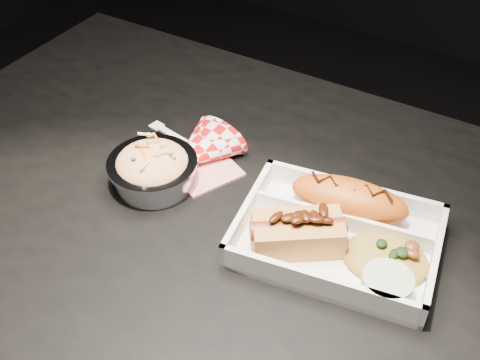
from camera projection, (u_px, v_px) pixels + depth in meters
name	position (u px, v px, depth m)	size (l,w,h in m)	color
dining_table	(248.00, 280.00, 0.85)	(1.20, 0.80, 0.75)	black
food_tray	(337.00, 239.00, 0.77)	(0.27, 0.22, 0.04)	white
fried_pastry	(349.00, 199.00, 0.79)	(0.16, 0.06, 0.05)	#C65413
hotdog	(298.00, 231.00, 0.75)	(0.13, 0.11, 0.06)	#C58243
fried_rice_mound	(387.00, 253.00, 0.73)	(0.11, 0.09, 0.03)	#B08733
cupcake_liner	(387.00, 286.00, 0.70)	(0.06, 0.06, 0.03)	#A9C595
foil_coleslaw_cup	(153.00, 167.00, 0.85)	(0.13, 0.13, 0.07)	silver
napkin_fork	(198.00, 152.00, 0.89)	(0.18, 0.14, 0.10)	red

